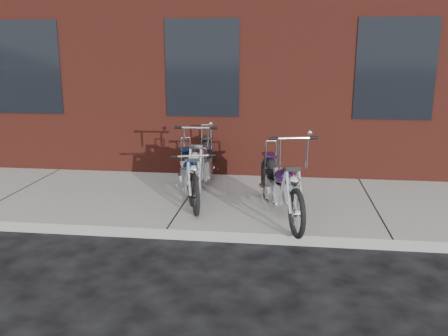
# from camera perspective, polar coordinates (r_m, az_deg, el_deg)

# --- Properties ---
(ground) EXTENTS (120.00, 120.00, 0.00)m
(ground) POSITION_cam_1_polar(r_m,az_deg,el_deg) (6.64, -6.88, -8.52)
(ground) COLOR black
(ground) RESTS_ON ground
(sidewalk) EXTENTS (22.00, 3.00, 0.15)m
(sidewalk) POSITION_cam_1_polar(r_m,az_deg,el_deg) (7.98, -4.31, -3.96)
(sidewalk) COLOR #999999
(sidewalk) RESTS_ON ground
(chopper_purple) EXTENTS (0.78, 2.25, 1.29)m
(chopper_purple) POSITION_cam_1_polar(r_m,az_deg,el_deg) (6.98, 6.81, -2.45)
(chopper_purple) COLOR black
(chopper_purple) RESTS_ON sidewalk
(chopper_blue) EXTENTS (0.78, 2.05, 0.92)m
(chopper_blue) POSITION_cam_1_polar(r_m,az_deg,el_deg) (7.71, -4.12, -1.07)
(chopper_blue) COLOR black
(chopper_blue) RESTS_ON sidewalk
(chopper_third) EXTENTS (0.59, 2.41, 1.22)m
(chopper_third) POSITION_cam_1_polar(r_m,az_deg,el_deg) (8.21, -2.68, 0.25)
(chopper_third) COLOR black
(chopper_third) RESTS_ON sidewalk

